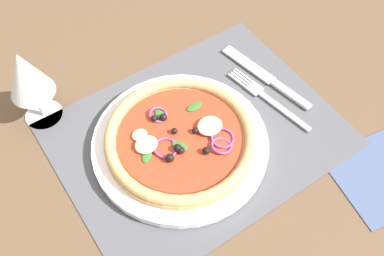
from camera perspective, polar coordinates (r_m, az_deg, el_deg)
The scene contains 8 objects.
ground_plane at distance 75.17cm, azimuth 0.72°, elevation -1.37°, with size 190.00×140.00×2.40cm, color brown.
placemat at distance 74.01cm, azimuth 0.73°, elevation -0.77°, with size 45.42×35.22×0.40cm, color #4C4C51.
plate at distance 71.84cm, azimuth -1.51°, elevation -2.05°, with size 28.60×28.60×1.47cm, color white.
pizza at distance 70.31cm, azimuth -1.53°, elevation -1.25°, with size 24.26×24.26×2.66cm.
fork at distance 79.31cm, azimuth 9.34°, elevation 4.05°, with size 4.44×18.00×0.44cm.
knife at distance 82.34cm, azimuth 9.35°, elevation 6.61°, with size 5.12×19.98×0.62cm.
wine_glass at distance 73.19cm, azimuth -20.58°, elevation 6.35°, with size 7.20×7.20×14.90cm.
napkin at distance 76.34cm, azimuth 23.53°, elevation -5.46°, with size 15.45×13.91×0.36cm, color #425175.
Camera 1 is at (-23.94, -33.72, 61.58)cm, focal length 41.42 mm.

